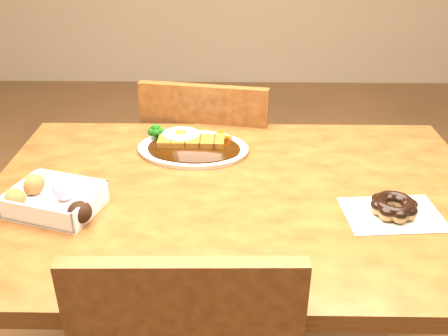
{
  "coord_description": "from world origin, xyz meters",
  "views": [
    {
      "loc": [
        -0.01,
        -1.02,
        1.37
      ],
      "look_at": [
        -0.03,
        0.01,
        0.81
      ],
      "focal_mm": 40.0,
      "sensor_mm": 36.0,
      "label": 1
    }
  ],
  "objects_px": {
    "table": "(236,225)",
    "katsu_curry_plate": "(191,146)",
    "chair_far": "(212,178)",
    "pon_de_ring": "(394,207)",
    "donut_box": "(53,199)"
  },
  "relations": [
    {
      "from": "table",
      "to": "katsu_curry_plate",
      "type": "xyz_separation_m",
      "value": [
        -0.12,
        0.22,
        0.11
      ]
    },
    {
      "from": "table",
      "to": "chair_far",
      "type": "bearing_deg",
      "value": 98.56
    },
    {
      "from": "chair_far",
      "to": "pon_de_ring",
      "type": "bearing_deg",
      "value": 133.24
    },
    {
      "from": "donut_box",
      "to": "table",
      "type": "bearing_deg",
      "value": 11.46
    },
    {
      "from": "donut_box",
      "to": "pon_de_ring",
      "type": "relative_size",
      "value": 1.03
    },
    {
      "from": "table",
      "to": "chair_far",
      "type": "height_order",
      "value": "chair_far"
    },
    {
      "from": "chair_far",
      "to": "donut_box",
      "type": "distance_m",
      "value": 0.76
    },
    {
      "from": "table",
      "to": "donut_box",
      "type": "xyz_separation_m",
      "value": [
        -0.41,
        -0.08,
        0.13
      ]
    },
    {
      "from": "chair_far",
      "to": "table",
      "type": "bearing_deg",
      "value": 107.87
    },
    {
      "from": "chair_far",
      "to": "katsu_curry_plate",
      "type": "distance_m",
      "value": 0.43
    },
    {
      "from": "table",
      "to": "katsu_curry_plate",
      "type": "height_order",
      "value": "katsu_curry_plate"
    },
    {
      "from": "katsu_curry_plate",
      "to": "pon_de_ring",
      "type": "bearing_deg",
      "value": -33.59
    },
    {
      "from": "pon_de_ring",
      "to": "chair_far",
      "type": "bearing_deg",
      "value": 123.93
    },
    {
      "from": "chair_far",
      "to": "katsu_curry_plate",
      "type": "height_order",
      "value": "chair_far"
    },
    {
      "from": "katsu_curry_plate",
      "to": "donut_box",
      "type": "height_order",
      "value": "katsu_curry_plate"
    }
  ]
}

